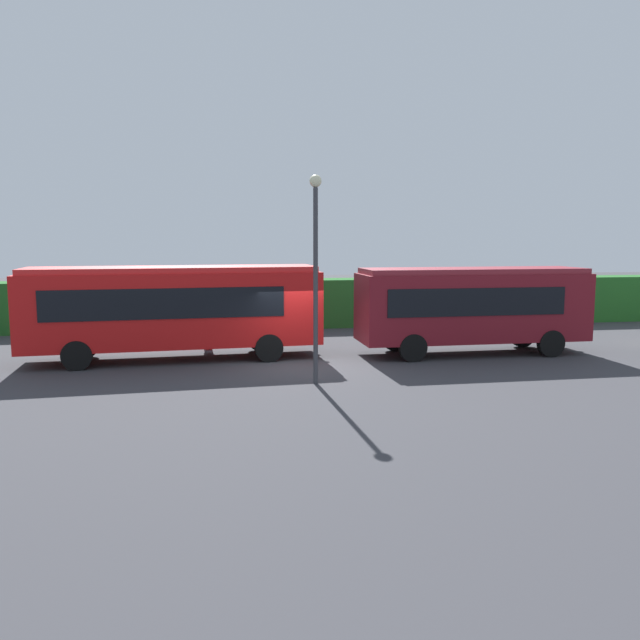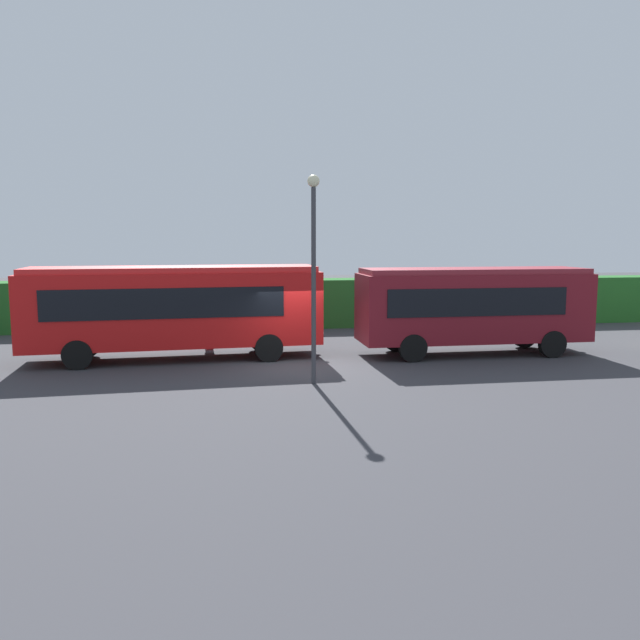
{
  "view_description": "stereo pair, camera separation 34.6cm",
  "coord_description": "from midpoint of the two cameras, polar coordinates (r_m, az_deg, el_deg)",
  "views": [
    {
      "loc": [
        -2.64,
        -21.55,
        4.37
      ],
      "look_at": [
        0.98,
        0.9,
        1.43
      ],
      "focal_mm": 35.96,
      "sensor_mm": 36.0,
      "label": 1
    },
    {
      "loc": [
        -2.29,
        -21.6,
        4.37
      ],
      "look_at": [
        0.98,
        0.9,
        1.43
      ],
      "focal_mm": 35.96,
      "sensor_mm": 36.0,
      "label": 2
    }
  ],
  "objects": [
    {
      "name": "person_center",
      "position": [
        25.44,
        -10.36,
        -0.35
      ],
      "size": [
        0.41,
        0.56,
        1.91
      ],
      "rotation": [
        0.0,
        0.0,
        3.49
      ],
      "color": "maroon",
      "rests_on": "ground_plane"
    },
    {
      "name": "bus_red",
      "position": [
        23.44,
        -13.22,
        1.16
      ],
      "size": [
        10.59,
        3.25,
        3.34
      ],
      "rotation": [
        0.0,
        0.0,
        0.07
      ],
      "color": "red",
      "rests_on": "ground_plane"
    },
    {
      "name": "hedge_row",
      "position": [
        31.31,
        -4.57,
        1.46
      ],
      "size": [
        64.51,
        1.77,
        2.33
      ],
      "primitive_type": "cube",
      "color": "#215F23",
      "rests_on": "ground_plane"
    },
    {
      "name": "ground_plane",
      "position": [
        22.15,
        -2.57,
        -4.03
      ],
      "size": [
        105.01,
        105.01,
        0.0
      ],
      "primitive_type": "plane",
      "color": "#38383D"
    },
    {
      "name": "lamppost",
      "position": [
        18.89,
        -0.92,
        5.64
      ],
      "size": [
        0.36,
        0.36,
        6.17
      ],
      "color": "#38383D",
      "rests_on": "ground_plane"
    },
    {
      "name": "bus_maroon",
      "position": [
        24.61,
        13.0,
        1.31
      ],
      "size": [
        8.72,
        2.58,
        3.24
      ],
      "rotation": [
        0.0,
        0.0,
        0.02
      ],
      "color": "maroon",
      "rests_on": "ground_plane"
    }
  ]
}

